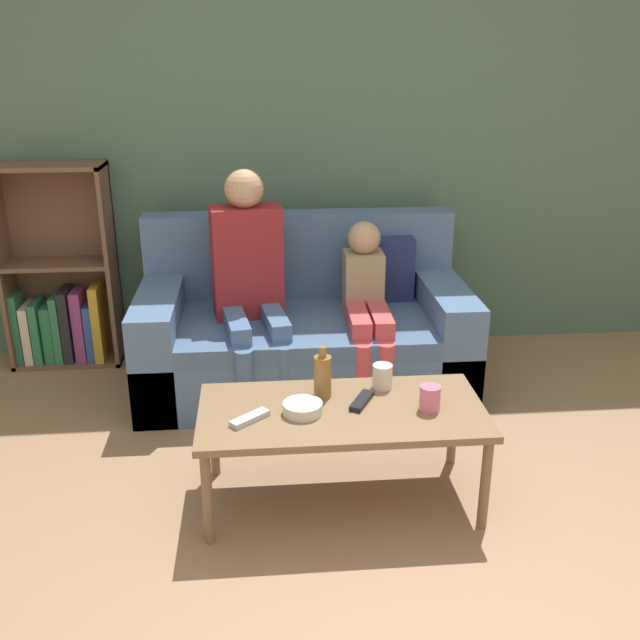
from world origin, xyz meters
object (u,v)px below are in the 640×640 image
at_px(tv_remote_1, 250,418).
at_px(tv_remote_0, 362,401).
at_px(person_child, 366,302).
at_px(person_adult, 249,272).
at_px(couch, 305,333).
at_px(coffee_table, 342,417).
at_px(cup_near, 382,376).
at_px(snack_bowl, 303,408).
at_px(bottle, 323,376).
at_px(bookshelf, 62,291).
at_px(cup_far, 430,398).

bearing_deg(tv_remote_1, tv_remote_0, 62.68).
bearing_deg(person_child, person_adult, 174.99).
relative_size(couch, person_adult, 1.47).
distance_m(coffee_table, person_adult, 1.16).
bearing_deg(coffee_table, cup_near, 42.20).
distance_m(person_child, tv_remote_0, 0.97).
distance_m(couch, person_adult, 0.49).
height_order(tv_remote_0, tv_remote_1, same).
height_order(cup_near, snack_bowl, cup_near).
distance_m(person_child, tv_remote_1, 1.23).
relative_size(coffee_table, person_adult, 0.95).
relative_size(tv_remote_1, bottle, 0.73).
distance_m(bookshelf, person_adult, 1.24).
distance_m(coffee_table, cup_near, 0.27).
height_order(couch, person_child, person_child).
height_order(coffee_table, snack_bowl, snack_bowl).
relative_size(person_child, bottle, 4.11).
xyz_separation_m(person_adult, tv_remote_0, (0.45, -1.02, -0.24)).
bearing_deg(coffee_table, cup_far, -6.40).
distance_m(snack_bowl, bottle, 0.18).
bearing_deg(bookshelf, person_adult, -24.60).
distance_m(couch, bottle, 1.06).
height_order(person_adult, person_child, person_adult).
height_order(coffee_table, cup_near, cup_near).
bearing_deg(tv_remote_0, person_child, 108.20).
bearing_deg(person_adult, couch, 7.78).
bearing_deg(bottle, cup_far, -20.36).
bearing_deg(coffee_table, bottle, 120.48).
xyz_separation_m(couch, tv_remote_0, (0.16, -1.11, 0.14)).
bearing_deg(bookshelf, bottle, -46.04).
bearing_deg(bookshelf, person_child, -18.38).
height_order(cup_far, tv_remote_0, cup_far).
xyz_separation_m(couch, person_adult, (-0.29, -0.09, 0.39)).
height_order(cup_near, tv_remote_1, cup_near).
xyz_separation_m(coffee_table, snack_bowl, (-0.16, -0.02, 0.06)).
height_order(cup_near, tv_remote_0, cup_near).
bearing_deg(tv_remote_0, person_adult, 141.44).
bearing_deg(person_adult, snack_bowl, -88.18).
relative_size(cup_far, tv_remote_0, 0.59).
relative_size(coffee_table, cup_far, 11.13).
bearing_deg(couch, tv_remote_0, -82.00).
relative_size(coffee_table, snack_bowl, 7.24).
bearing_deg(bookshelf, snack_bowl, -50.54).
xyz_separation_m(coffee_table, tv_remote_1, (-0.37, -0.07, 0.05)).
height_order(cup_far, bottle, bottle).
distance_m(tv_remote_0, bottle, 0.19).
bearing_deg(coffee_table, couch, 93.54).
bearing_deg(person_adult, cup_far, -66.10).
distance_m(cup_far, tv_remote_0, 0.27).
bearing_deg(person_child, snack_bowl, -110.65).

